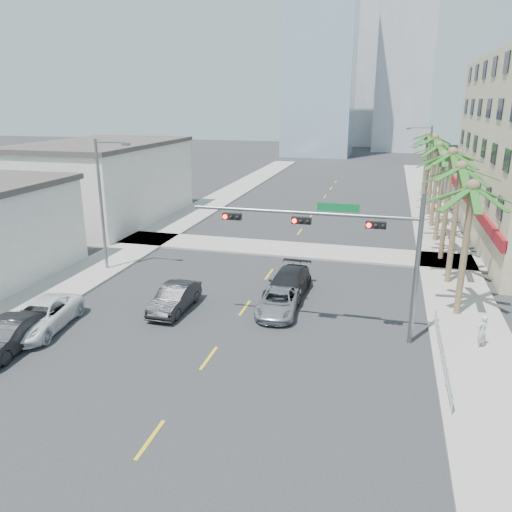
{
  "coord_description": "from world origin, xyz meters",
  "views": [
    {
      "loc": [
        7.38,
        -15.33,
        11.37
      ],
      "look_at": [
        0.92,
        9.02,
        3.5
      ],
      "focal_mm": 35.0,
      "sensor_mm": 36.0,
      "label": 1
    }
  ],
  "objects_px": {
    "car_parked_mid": "(8,336)",
    "car_parked_far": "(41,316)",
    "car_lane_center": "(279,302)",
    "traffic_signal_mast": "(349,239)",
    "pedestrian": "(482,331)",
    "car_lane_left": "(175,298)",
    "car_lane_right": "(288,283)"
  },
  "relations": [
    {
      "from": "car_lane_center",
      "to": "car_parked_mid",
      "type": "bearing_deg",
      "value": -148.46
    },
    {
      "from": "car_parked_mid",
      "to": "car_parked_far",
      "type": "xyz_separation_m",
      "value": [
        0.0,
        2.34,
        -0.01
      ]
    },
    {
      "from": "traffic_signal_mast",
      "to": "car_lane_left",
      "type": "distance_m",
      "value": 10.49
    },
    {
      "from": "car_lane_left",
      "to": "car_lane_right",
      "type": "relative_size",
      "value": 0.83
    },
    {
      "from": "car_parked_far",
      "to": "pedestrian",
      "type": "distance_m",
      "value": 21.91
    },
    {
      "from": "traffic_signal_mast",
      "to": "car_parked_mid",
      "type": "distance_m",
      "value": 16.78
    },
    {
      "from": "car_parked_mid",
      "to": "car_lane_left",
      "type": "distance_m",
      "value": 8.58
    },
    {
      "from": "car_lane_left",
      "to": "car_lane_center",
      "type": "height_order",
      "value": "car_lane_left"
    },
    {
      "from": "car_parked_far",
      "to": "car_lane_center",
      "type": "height_order",
      "value": "car_parked_far"
    },
    {
      "from": "traffic_signal_mast",
      "to": "car_lane_center",
      "type": "bearing_deg",
      "value": 152.93
    },
    {
      "from": "car_parked_mid",
      "to": "car_lane_center",
      "type": "distance_m",
      "value": 13.71
    },
    {
      "from": "car_parked_mid",
      "to": "car_lane_left",
      "type": "bearing_deg",
      "value": 42.98
    },
    {
      "from": "car_parked_mid",
      "to": "car_lane_center",
      "type": "xyz_separation_m",
      "value": [
        11.4,
        7.62,
        -0.12
      ]
    },
    {
      "from": "car_parked_far",
      "to": "car_lane_right",
      "type": "relative_size",
      "value": 1.01
    },
    {
      "from": "traffic_signal_mast",
      "to": "car_parked_far",
      "type": "xyz_separation_m",
      "value": [
        -15.18,
        -3.34,
        -4.31
      ]
    },
    {
      "from": "car_lane_right",
      "to": "pedestrian",
      "type": "height_order",
      "value": "pedestrian"
    },
    {
      "from": "traffic_signal_mast",
      "to": "car_parked_far",
      "type": "bearing_deg",
      "value": -167.58
    },
    {
      "from": "car_parked_far",
      "to": "pedestrian",
      "type": "relative_size",
      "value": 3.34
    },
    {
      "from": "car_parked_mid",
      "to": "car_lane_left",
      "type": "relative_size",
      "value": 1.03
    },
    {
      "from": "car_parked_mid",
      "to": "car_parked_far",
      "type": "relative_size",
      "value": 0.85
    },
    {
      "from": "traffic_signal_mast",
      "to": "car_lane_center",
      "type": "height_order",
      "value": "traffic_signal_mast"
    },
    {
      "from": "car_parked_far",
      "to": "car_parked_mid",
      "type": "bearing_deg",
      "value": -97.02
    },
    {
      "from": "traffic_signal_mast",
      "to": "car_lane_left",
      "type": "bearing_deg",
      "value": 175.41
    },
    {
      "from": "car_lane_center",
      "to": "pedestrian",
      "type": "relative_size",
      "value": 2.83
    },
    {
      "from": "car_lane_right",
      "to": "pedestrian",
      "type": "distance_m",
      "value": 11.14
    },
    {
      "from": "car_lane_left",
      "to": "pedestrian",
      "type": "distance_m",
      "value": 15.98
    },
    {
      "from": "car_lane_right",
      "to": "pedestrian",
      "type": "xyz_separation_m",
      "value": [
        10.22,
        -4.44,
        0.18
      ]
    },
    {
      "from": "car_lane_center",
      "to": "car_lane_right",
      "type": "height_order",
      "value": "car_lane_right"
    },
    {
      "from": "traffic_signal_mast",
      "to": "car_lane_right",
      "type": "xyz_separation_m",
      "value": [
        -3.78,
        4.61,
        -4.29
      ]
    },
    {
      "from": "car_lane_left",
      "to": "car_lane_right",
      "type": "distance_m",
      "value": 6.91
    },
    {
      "from": "car_parked_far",
      "to": "car_lane_center",
      "type": "distance_m",
      "value": 12.56
    },
    {
      "from": "traffic_signal_mast",
      "to": "pedestrian",
      "type": "xyz_separation_m",
      "value": [
        6.44,
        0.17,
        -4.11
      ]
    }
  ]
}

